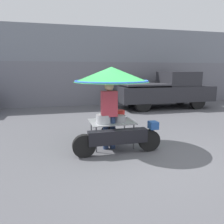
% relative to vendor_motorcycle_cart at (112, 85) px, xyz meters
% --- Properties ---
extents(ground_plane, '(36.00, 36.00, 0.00)m').
position_rel_vendor_motorcycle_cart_xyz_m(ground_plane, '(0.51, -0.88, -1.60)').
color(ground_plane, '#56565B').
extents(shopfront_building, '(28.00, 2.06, 4.29)m').
position_rel_vendor_motorcycle_cart_xyz_m(shopfront_building, '(0.51, 7.89, 0.53)').
color(shopfront_building, gray).
rests_on(shopfront_building, ground).
extents(vendor_motorcycle_cart, '(2.13, 1.88, 2.04)m').
position_rel_vendor_motorcycle_cart_xyz_m(vendor_motorcycle_cart, '(0.00, 0.00, 0.00)').
color(vendor_motorcycle_cart, black).
rests_on(vendor_motorcycle_cart, ground).
extents(vendor_person, '(0.38, 0.23, 1.69)m').
position_rel_vendor_motorcycle_cart_xyz_m(vendor_person, '(-0.12, -0.14, -0.64)').
color(vendor_person, navy).
rests_on(vendor_person, ground).
extents(pickup_truck, '(4.94, 1.92, 1.88)m').
position_rel_vendor_motorcycle_cart_xyz_m(pickup_truck, '(4.22, 5.08, -0.68)').
color(pickup_truck, black).
rests_on(pickup_truck, ground).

